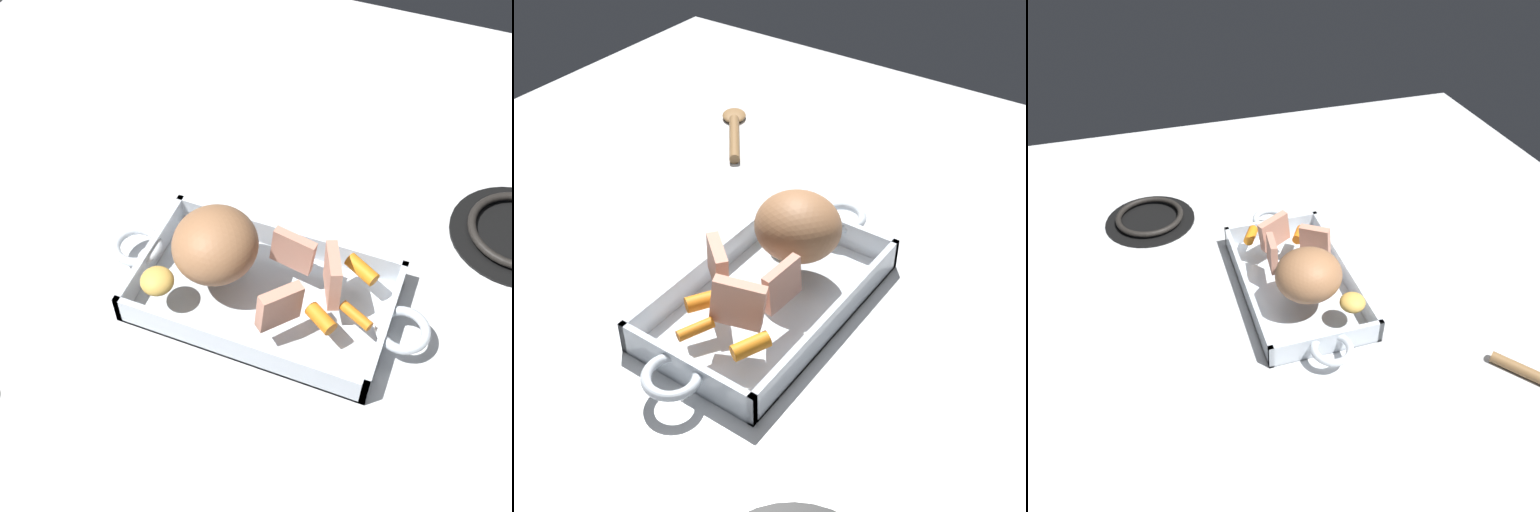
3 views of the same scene
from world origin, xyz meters
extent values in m
plane|color=silver|center=(0.00, 0.00, 0.00)|extent=(1.61, 1.61, 0.00)
cube|color=silver|center=(0.00, 0.00, 0.00)|extent=(0.36, 0.21, 0.01)
cube|color=silver|center=(0.00, 0.10, 0.02)|extent=(0.36, 0.01, 0.05)
cube|color=silver|center=(0.00, -0.10, 0.02)|extent=(0.36, 0.01, 0.05)
cube|color=silver|center=(0.17, 0.00, 0.02)|extent=(0.01, 0.21, 0.05)
cube|color=silver|center=(-0.17, 0.00, 0.02)|extent=(0.01, 0.21, 0.05)
torus|color=silver|center=(0.20, 0.00, 0.04)|extent=(0.07, 0.07, 0.01)
torus|color=silver|center=(-0.20, 0.00, 0.04)|extent=(0.07, 0.07, 0.01)
ellipsoid|color=#9B6945|center=(0.07, 0.00, 0.09)|extent=(0.12, 0.13, 0.09)
cube|color=tan|center=(-0.09, -0.02, 0.08)|extent=(0.04, 0.07, 0.07)
cube|color=tan|center=(-0.04, 0.05, 0.08)|extent=(0.05, 0.06, 0.06)
cube|color=tan|center=(-0.03, -0.04, 0.08)|extent=(0.07, 0.02, 0.07)
cylinder|color=orange|center=(-0.13, 0.01, 0.06)|extent=(0.05, 0.03, 0.02)
cylinder|color=orange|center=(-0.12, -0.06, 0.06)|extent=(0.05, 0.04, 0.02)
cylinder|color=orange|center=(-0.09, 0.04, 0.06)|extent=(0.05, 0.04, 0.02)
ellipsoid|color=gold|center=(0.13, 0.06, 0.06)|extent=(0.06, 0.06, 0.03)
cylinder|color=black|center=(-0.32, -0.26, 0.00)|extent=(0.21, 0.21, 0.01)
torus|color=black|center=(-0.32, -0.26, 0.01)|extent=(0.16, 0.16, 0.01)
cylinder|color=olive|center=(0.33, 0.31, 0.01)|extent=(0.13, 0.11, 0.02)
camera|label=1|loc=(-0.20, 0.53, 0.80)|focal=48.12mm
camera|label=2|loc=(-0.58, -0.41, 0.66)|focal=49.27mm
camera|label=3|loc=(0.73, -0.25, 0.71)|focal=36.73mm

